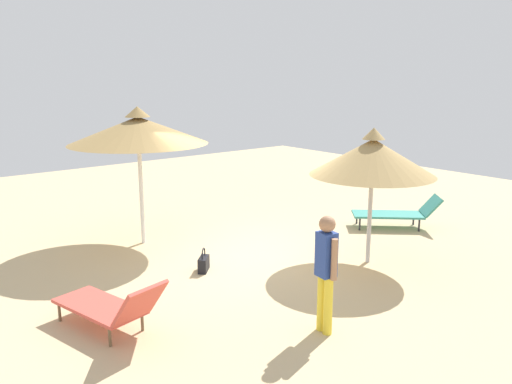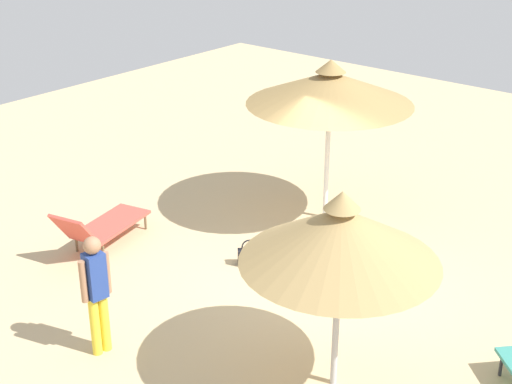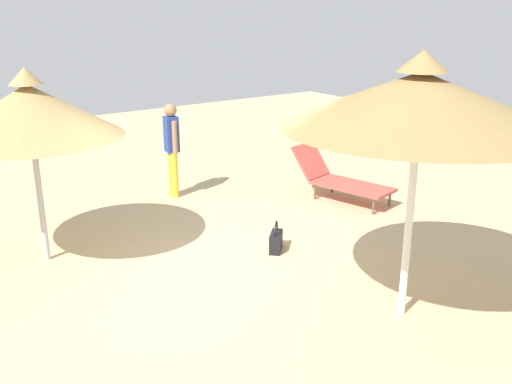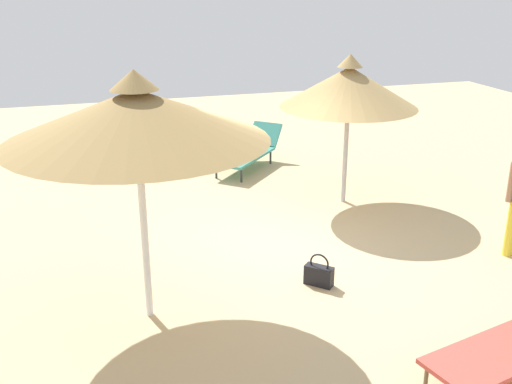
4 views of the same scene
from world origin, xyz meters
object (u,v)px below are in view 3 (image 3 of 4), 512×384
parasol_umbrella_far_right (29,111)px  handbag (276,241)px  parasol_umbrella_front (420,99)px  person_standing_near_left (172,145)px  lounge_chair_back (339,178)px

parasol_umbrella_far_right → handbag: size_ratio=5.82×
parasol_umbrella_front → handbag: bearing=2.0°
parasol_umbrella_far_right → handbag: (-1.63, -2.76, -1.93)m
parasol_umbrella_far_right → person_standing_near_left: 3.29m
lounge_chair_back → handbag: 2.60m
parasol_umbrella_far_right → lounge_chair_back: 5.37m
parasol_umbrella_front → lounge_chair_back: bearing=-33.4°
parasol_umbrella_far_right → parasol_umbrella_front: (-3.88, -2.84, 0.38)m
parasol_umbrella_front → handbag: 3.22m
parasol_umbrella_far_right → lounge_chair_back: (-0.48, -5.08, -1.68)m
lounge_chair_back → parasol_umbrella_front: bearing=146.6°
lounge_chair_back → person_standing_near_left: size_ratio=1.15×
parasol_umbrella_front → person_standing_near_left: bearing=1.0°
person_standing_near_left → lounge_chair_back: bearing=-129.3°
parasol_umbrella_far_right → parasol_umbrella_front: parasol_umbrella_front is taller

